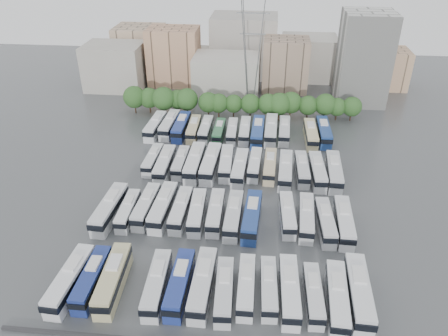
# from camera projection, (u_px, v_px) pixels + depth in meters

# --- Properties ---
(ground) EXTENTS (220.00, 220.00, 0.00)m
(ground) POSITION_uv_depth(u_px,v_px,m) (227.00, 204.00, 85.93)
(ground) COLOR #424447
(ground) RESTS_ON ground
(tree_line) EXTENTS (65.83, 7.76, 8.20)m
(tree_line) POSITION_uv_depth(u_px,v_px,m) (235.00, 102.00, 119.91)
(tree_line) COLOR black
(tree_line) RESTS_ON ground
(city_buildings) EXTENTS (102.00, 35.00, 20.00)m
(city_buildings) POSITION_uv_depth(u_px,v_px,m) (226.00, 58.00, 144.19)
(city_buildings) COLOR #9E998E
(city_buildings) RESTS_ON ground
(apartment_tower) EXTENTS (14.00, 14.00, 26.00)m
(apartment_tower) POSITION_uv_depth(u_px,v_px,m) (364.00, 58.00, 126.07)
(apartment_tower) COLOR silver
(apartment_tower) RESTS_ON ground
(electricity_pylon) EXTENTS (9.00, 6.91, 33.83)m
(electricity_pylon) POSITION_uv_depth(u_px,v_px,m) (252.00, 43.00, 119.14)
(electricity_pylon) COLOR slate
(electricity_pylon) RESTS_ON ground
(bus_r0_s0) EXTENTS (3.45, 13.01, 4.04)m
(bus_r0_s0) POSITION_uv_depth(u_px,v_px,m) (70.00, 280.00, 65.43)
(bus_r0_s0) COLOR silver
(bus_r0_s0) RESTS_ON ground
(bus_r0_s1) EXTENTS (2.64, 11.96, 3.75)m
(bus_r0_s1) POSITION_uv_depth(u_px,v_px,m) (92.00, 278.00, 65.84)
(bus_r0_s1) COLOR navy
(bus_r0_s1) RESTS_ON ground
(bus_r0_s2) EXTENTS (3.46, 13.19, 4.10)m
(bus_r0_s2) POSITION_uv_depth(u_px,v_px,m) (113.00, 279.00, 65.52)
(bus_r0_s2) COLOR #C1B884
(bus_r0_s2) RESTS_ON ground
(bus_r0_s4) EXTENTS (3.15, 12.29, 3.82)m
(bus_r0_s4) POSITION_uv_depth(u_px,v_px,m) (157.00, 284.00, 64.86)
(bus_r0_s4) COLOR silver
(bus_r0_s4) RESTS_ON ground
(bus_r0_s5) EXTENTS (2.84, 12.40, 3.88)m
(bus_r0_s5) POSITION_uv_depth(u_px,v_px,m) (180.00, 284.00, 64.86)
(bus_r0_s5) COLOR navy
(bus_r0_s5) RESTS_ON ground
(bus_r0_s6) EXTENTS (2.98, 12.97, 4.06)m
(bus_r0_s6) POSITION_uv_depth(u_px,v_px,m) (203.00, 284.00, 64.73)
(bus_r0_s6) COLOR silver
(bus_r0_s6) RESTS_ON ground
(bus_r0_s7) EXTENTS (3.09, 11.65, 3.62)m
(bus_r0_s7) POSITION_uv_depth(u_px,v_px,m) (224.00, 291.00, 63.83)
(bus_r0_s7) COLOR silver
(bus_r0_s7) RESTS_ON ground
(bus_r0_s8) EXTENTS (2.59, 11.29, 3.53)m
(bus_r0_s8) POSITION_uv_depth(u_px,v_px,m) (246.00, 286.00, 64.68)
(bus_r0_s8) COLOR silver
(bus_r0_s8) RESTS_ON ground
(bus_r0_s9) EXTENTS (2.82, 10.98, 3.42)m
(bus_r0_s9) POSITION_uv_depth(u_px,v_px,m) (269.00, 287.00, 64.48)
(bus_r0_s9) COLOR silver
(bus_r0_s9) RESTS_ON ground
(bus_r0_s10) EXTENTS (3.01, 12.44, 3.88)m
(bus_r0_s10) POSITION_uv_depth(u_px,v_px,m) (289.00, 290.00, 63.72)
(bus_r0_s10) COLOR white
(bus_r0_s10) RESTS_ON ground
(bus_r0_s11) EXTENTS (2.62, 10.86, 3.39)m
(bus_r0_s11) POSITION_uv_depth(u_px,v_px,m) (313.00, 294.00, 63.32)
(bus_r0_s11) COLOR silver
(bus_r0_s11) RESTS_ON ground
(bus_r0_s12) EXTENTS (3.35, 12.70, 3.95)m
(bus_r0_s12) POSITION_uv_depth(u_px,v_px,m) (337.00, 298.00, 62.42)
(bus_r0_s12) COLOR silver
(bus_r0_s12) RESTS_ON ground
(bus_r0_s13) EXTENTS (3.38, 13.58, 4.23)m
(bus_r0_s13) POSITION_uv_depth(u_px,v_px,m) (359.00, 293.00, 63.08)
(bus_r0_s13) COLOR silver
(bus_r0_s13) RESTS_ON ground
(bus_r1_s0) EXTENTS (3.52, 13.41, 4.17)m
(bus_r1_s0) POSITION_uv_depth(u_px,v_px,m) (110.00, 209.00, 80.98)
(bus_r1_s0) COLOR silver
(bus_r1_s0) RESTS_ON ground
(bus_r1_s1) EXTENTS (2.56, 10.85, 3.39)m
(bus_r1_s1) POSITION_uv_depth(u_px,v_px,m) (128.00, 210.00, 81.14)
(bus_r1_s1) COLOR silver
(bus_r1_s1) RESTS_ON ground
(bus_r1_s2) EXTENTS (3.09, 12.10, 3.77)m
(bus_r1_s2) POSITION_uv_depth(u_px,v_px,m) (146.00, 206.00, 82.03)
(bus_r1_s2) COLOR silver
(bus_r1_s2) RESTS_ON ground
(bus_r1_s3) EXTENTS (3.35, 13.04, 4.06)m
(bus_r1_s3) POSITION_uv_depth(u_px,v_px,m) (163.00, 207.00, 81.61)
(bus_r1_s3) COLOR silver
(bus_r1_s3) RESTS_ON ground
(bus_r1_s4) EXTENTS (2.80, 11.82, 3.69)m
(bus_r1_s4) POSITION_uv_depth(u_px,v_px,m) (181.00, 210.00, 81.11)
(bus_r1_s4) COLOR silver
(bus_r1_s4) RESTS_ON ground
(bus_r1_s5) EXTENTS (3.01, 11.75, 3.66)m
(bus_r1_s5) POSITION_uv_depth(u_px,v_px,m) (197.00, 212.00, 80.55)
(bus_r1_s5) COLOR white
(bus_r1_s5) RESTS_ON ground
(bus_r1_s6) EXTENTS (2.74, 11.74, 3.67)m
(bus_r1_s6) POSITION_uv_depth(u_px,v_px,m) (216.00, 212.00, 80.51)
(bus_r1_s6) COLOR silver
(bus_r1_s6) RESTS_ON ground
(bus_r1_s7) EXTENTS (2.93, 12.36, 3.86)m
(bus_r1_s7) POSITION_uv_depth(u_px,v_px,m) (234.00, 215.00, 79.51)
(bus_r1_s7) COLOR silver
(bus_r1_s7) RESTS_ON ground
(bus_r1_s8) EXTENTS (3.42, 13.01, 4.04)m
(bus_r1_s8) POSITION_uv_depth(u_px,v_px,m) (252.00, 216.00, 79.09)
(bus_r1_s8) COLOR navy
(bus_r1_s8) RESTS_ON ground
(bus_r1_s10) EXTENTS (3.06, 11.48, 3.57)m
(bus_r1_s10) POSITION_uv_depth(u_px,v_px,m) (287.00, 214.00, 79.94)
(bus_r1_s10) COLOR white
(bus_r1_s10) RESTS_ON ground
(bus_r1_s11) EXTENTS (3.20, 12.08, 3.75)m
(bus_r1_s11) POSITION_uv_depth(u_px,v_px,m) (306.00, 217.00, 79.07)
(bus_r1_s11) COLOR silver
(bus_r1_s11) RESTS_ON ground
(bus_r1_s12) EXTENTS (3.12, 11.83, 3.68)m
(bus_r1_s12) POSITION_uv_depth(u_px,v_px,m) (325.00, 222.00, 77.92)
(bus_r1_s12) COLOR silver
(bus_r1_s12) RESTS_ON ground
(bus_r1_s13) EXTENTS (3.07, 12.61, 3.93)m
(bus_r1_s13) POSITION_uv_depth(u_px,v_px,m) (344.00, 222.00, 77.72)
(bus_r1_s13) COLOR silver
(bus_r1_s13) RESTS_ON ground
(bus_r2_s1) EXTENTS (2.68, 11.14, 3.48)m
(bus_r2_s1) POSITION_uv_depth(u_px,v_px,m) (153.00, 159.00, 97.72)
(bus_r2_s1) COLOR silver
(bus_r2_s1) RESTS_ON ground
(bus_r2_s2) EXTENTS (2.83, 12.64, 3.96)m
(bus_r2_s2) POSITION_uv_depth(u_px,v_px,m) (165.00, 164.00, 95.56)
(bus_r2_s2) COLOR silver
(bus_r2_s2) RESTS_ON ground
(bus_r2_s3) EXTENTS (2.43, 11.11, 3.49)m
(bus_r2_s3) POSITION_uv_depth(u_px,v_px,m) (181.00, 162.00, 96.67)
(bus_r2_s3) COLOR silver
(bus_r2_s3) RESTS_ON ground
(bus_r2_s4) EXTENTS (3.13, 13.64, 4.27)m
(bus_r2_s4) POSITION_uv_depth(u_px,v_px,m) (195.00, 162.00, 95.79)
(bus_r2_s4) COLOR silver
(bus_r2_s4) RESTS_ON ground
(bus_r2_s5) EXTENTS (3.47, 13.66, 4.25)m
(bus_r2_s5) POSITION_uv_depth(u_px,v_px,m) (211.00, 163.00, 95.59)
(bus_r2_s5) COLOR silver
(bus_r2_s5) RESTS_ON ground
(bus_r2_s6) EXTENTS (3.02, 12.26, 3.82)m
(bus_r2_s6) POSITION_uv_depth(u_px,v_px,m) (226.00, 163.00, 96.07)
(bus_r2_s6) COLOR silver
(bus_r2_s6) RESTS_ON ground
(bus_r2_s7) EXTENTS (3.21, 12.66, 3.94)m
(bus_r2_s7) POSITION_uv_depth(u_px,v_px,m) (240.00, 168.00, 94.18)
(bus_r2_s7) COLOR silver
(bus_r2_s7) RESTS_ON ground
(bus_r2_s8) EXTENTS (2.99, 11.40, 3.55)m
(bus_r2_s8) POSITION_uv_depth(u_px,v_px,m) (255.00, 164.00, 95.81)
(bus_r2_s8) COLOR silver
(bus_r2_s8) RESTS_ON ground
(bus_r2_s9) EXTENTS (2.97, 11.79, 3.67)m
(bus_r2_s9) POSITION_uv_depth(u_px,v_px,m) (270.00, 166.00, 95.08)
(bus_r2_s9) COLOR #CBB78C
(bus_r2_s9) RESTS_ON ground
(bus_r2_s10) EXTENTS (3.38, 12.90, 4.01)m
(bus_r2_s10) POSITION_uv_depth(u_px,v_px,m) (285.00, 170.00, 93.31)
(bus_r2_s10) COLOR silver
(bus_r2_s10) RESTS_ON ground
(bus_r2_s11) EXTENTS (2.90, 11.75, 3.66)m
(bus_r2_s11) POSITION_uv_depth(u_px,v_px,m) (302.00, 169.00, 93.97)
(bus_r2_s11) COLOR silver
(bus_r2_s11) RESTS_ON ground
(bus_r2_s12) EXTENTS (3.26, 12.64, 3.93)m
(bus_r2_s12) POSITION_uv_depth(u_px,v_px,m) (317.00, 171.00, 92.93)
(bus_r2_s12) COLOR silver
(bus_r2_s12) RESTS_ON ground
(bus_r2_s13) EXTENTS (3.37, 13.30, 4.14)m
(bus_r2_s13) POSITION_uv_depth(u_px,v_px,m) (334.00, 171.00, 92.65)
(bus_r2_s13) COLOR silver
(bus_r2_s13) RESTS_ON ground
(bus_r3_s0) EXTENTS (3.46, 13.00, 4.04)m
(bus_r3_s0) POSITION_uv_depth(u_px,v_px,m) (155.00, 126.00, 112.35)
(bus_r3_s0) COLOR silver
(bus_r3_s0) RESTS_ON ground
(bus_r3_s1) EXTENTS (3.37, 13.02, 4.05)m
(bus_r3_s1) POSITION_uv_depth(u_px,v_px,m) (170.00, 124.00, 113.15)
(bus_r3_s1) COLOR silver
(bus_r3_s1) RESTS_ON ground
(bus_r3_s2) EXTENTS (2.97, 12.99, 4.07)m
(bus_r3_s2) POSITION_uv_depth(u_px,v_px,m) (181.00, 126.00, 112.05)
(bus_r3_s2) COLOR navy
(bus_r3_s2) RESTS_ON ground
(bus_r3_s3) EXTENTS (2.80, 11.78, 3.68)m
(bus_r3_s3) POSITION_uv_depth(u_px,v_px,m) (194.00, 129.00, 111.36)
(bus_r3_s3) COLOR #C8B689
(bus_r3_s3) RESTS_ON ground
(bus_r3_s4) EXTENTS (2.64, 11.66, 3.65)m
(bus_r3_s4) POSITION_uv_depth(u_px,v_px,m) (206.00, 129.00, 111.15)
(bus_r3_s4) COLOR silver
(bus_r3_s4) RESTS_ON ground
(bus_r3_s5) EXTENTS (2.52, 10.98, 3.44)m
(bus_r3_s5) POSITION_uv_depth(u_px,v_px,m) (219.00, 131.00, 110.34)
(bus_r3_s5) COLOR #2E6B42
(bus_r3_s5) RESTS_ON ground
(bus_r3_s6) EXTENTS (2.64, 11.13, 3.48)m
(bus_r3_s6) POSITION_uv_depth(u_px,v_px,m) (232.00, 131.00, 110.33)
(bus_r3_s6) COLOR silver
(bus_r3_s6) RESTS_ON ground
(bus_r3_s7) EXTENTS (2.60, 11.74, 3.68)m
(bus_r3_s7) POSITION_uv_depth(u_px,v_px,m) (245.00, 130.00, 110.48)
(bus_r3_s7) COLOR silver
(bus_r3_s7) RESTS_ON ground
(bus_r3_s8) EXTENTS (3.23, 13.49, 4.21)m
(bus_r3_s8) POSITION_uv_depth(u_px,v_px,m) (258.00, 132.00, 109.28)
(bus_r3_s8) COLOR navy
(bus_r3_s8) RESTS_ON ground
(bus_r3_s9) EXTENTS (3.33, 13.61, 4.25)m
(bus_r3_s9) POSITION_uv_depth(u_px,v_px,m) (271.00, 130.00, 110.14)
(bus_r3_s9) COLOR silver
(bus_r3_s9) RESTS_ON ground
(bus_r3_s10) EXTENTS (3.14, 12.34, 3.84)m
(bus_r3_s10) POSITION_uv_depth(u_px,v_px,m) (284.00, 130.00, 110.26)
(bus_r3_s10) COLOR silver
(bus_r3_s10) RESTS_ON ground
(bus_r3_s12) EXTENTS (3.02, 12.74, 3.98)m
(bus_r3_s12) POSITION_uv_depth(u_px,v_px,m) (311.00, 134.00, 108.38)
(bus_r3_s12) COLOR beige
(bus_r3_s12) RESTS_ON ground
(bus_r3_s13) EXTENTS (3.05, 13.05, 4.08)m
(bus_r3_s13) POSITION_uv_depth(u_px,v_px,m) (324.00, 132.00, 109.28)
(bus_r3_s13) COLOR navy
(bus_r3_s13) RESTS_ON ground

